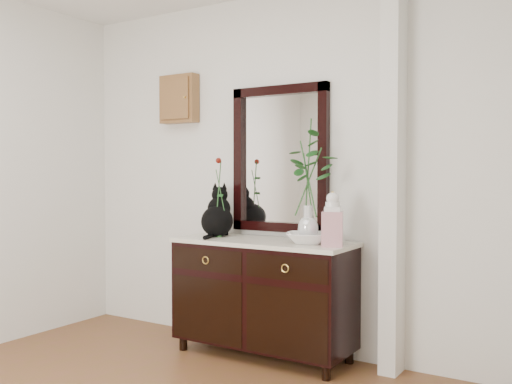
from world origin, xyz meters
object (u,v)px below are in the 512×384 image
Objects in this scene: sideboard at (263,292)px; lotus_bowl at (308,238)px; cat at (217,211)px; ginger_jar at (333,219)px.

lotus_bowl reaches higher than sideboard.
ginger_jar is (1.00, -0.08, -0.01)m from cat.
cat is at bearing 177.37° from sideboard.
cat reaches higher than ginger_jar.
cat is 0.81m from lotus_bowl.
cat is 1.05× the size of ginger_jar.
lotus_bowl is (0.79, -0.03, -0.16)m from cat.
ginger_jar is (0.20, -0.05, 0.15)m from lotus_bowl.
lotus_bowl is at bearing -1.61° from sideboard.
sideboard is 3.61× the size of ginger_jar.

